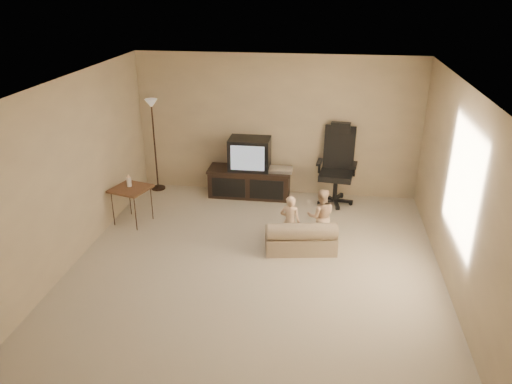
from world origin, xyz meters
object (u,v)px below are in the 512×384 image
(office_chair, at_px, (337,175))
(side_table, at_px, (131,189))
(tv_stand, at_px, (250,172))
(child_sofa, at_px, (301,238))
(toddler_left, at_px, (290,221))
(floor_lamp, at_px, (153,125))
(toddler_right, at_px, (321,216))

(office_chair, distance_m, side_table, 3.49)
(tv_stand, bearing_deg, office_chair, -2.07)
(child_sofa, bearing_deg, toddler_left, 139.85)
(child_sofa, distance_m, toddler_left, 0.28)
(side_table, xyz_separation_m, child_sofa, (2.74, -0.54, -0.38))
(office_chair, height_order, child_sofa, office_chair)
(floor_lamp, xyz_separation_m, child_sofa, (2.79, -1.94, -1.04))
(office_chair, height_order, floor_lamp, floor_lamp)
(toddler_left, height_order, toddler_right, toddler_right)
(office_chair, height_order, side_table, office_chair)
(toddler_left, bearing_deg, side_table, -4.18)
(office_chair, relative_size, toddler_left, 1.72)
(office_chair, bearing_deg, toddler_left, -104.43)
(toddler_right, bearing_deg, tv_stand, -57.41)
(side_table, bearing_deg, tv_stand, 38.25)
(side_table, relative_size, toddler_right, 0.95)
(office_chair, distance_m, floor_lamp, 3.38)
(office_chair, bearing_deg, child_sofa, -98.53)
(side_table, distance_m, toddler_left, 2.61)
(toddler_left, bearing_deg, floor_lamp, -29.54)
(office_chair, relative_size, child_sofa, 1.28)
(floor_lamp, distance_m, toddler_left, 3.31)
(tv_stand, bearing_deg, floor_lamp, 178.04)
(side_table, height_order, child_sofa, side_table)
(office_chair, relative_size, side_table, 1.71)
(office_chair, height_order, toddler_right, office_chair)
(side_table, xyz_separation_m, floor_lamp, (-0.06, 1.40, 0.66))
(floor_lamp, distance_m, toddler_right, 3.57)
(office_chair, xyz_separation_m, side_table, (-3.24, -1.29, 0.08))
(tv_stand, xyz_separation_m, floor_lamp, (-1.76, 0.06, 0.79))
(floor_lamp, xyz_separation_m, toddler_right, (3.06, -1.65, -0.81))
(child_sofa, xyz_separation_m, toddler_left, (-0.17, 0.10, 0.21))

